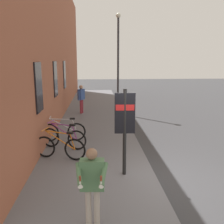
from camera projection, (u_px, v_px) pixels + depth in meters
ground at (148, 125)px, 12.79m from camera, size 60.00×60.00×0.00m
sidewalk_pavement at (94, 116)px, 14.56m from camera, size 24.00×3.50×0.12m
station_facade at (58, 45)px, 14.56m from camera, size 22.00×0.65×8.21m
bicycle_beside_lamp at (60, 147)px, 8.09m from camera, size 0.68×1.70×0.97m
bicycle_far_end at (64, 138)px, 9.04m from camera, size 0.72×1.69×0.97m
bicycle_leaning_wall at (63, 131)px, 9.86m from camera, size 0.48×1.77×0.97m
transit_info_sign at (125, 119)px, 6.75m from camera, size 0.11×0.55×2.40m
pedestrian_by_facade at (81, 96)px, 14.85m from camera, size 0.58×0.43×1.67m
tourist_with_hotdogs at (92, 180)px, 4.66m from camera, size 0.56×0.61×1.58m
street_lamp at (118, 56)px, 14.69m from camera, size 0.28×0.28×5.74m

